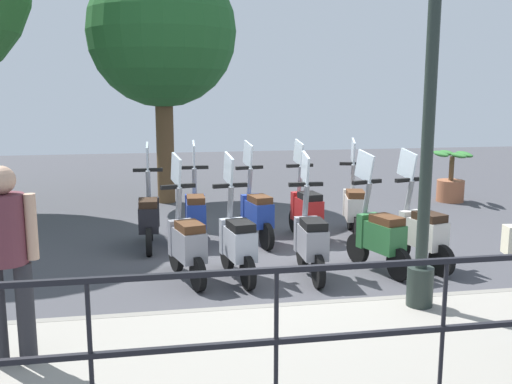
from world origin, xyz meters
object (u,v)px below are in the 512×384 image
Objects in this scene: tree_distant at (162,33)px; scooter_far_2 at (256,212)px; scooter_near_2 at (310,239)px; scooter_near_1 at (379,235)px; pedestrian_distant at (6,250)px; scooter_near_3 at (237,241)px; scooter_near_0 at (421,232)px; scooter_far_4 at (149,216)px; lamp_post_near at (430,97)px; scooter_far_3 at (196,212)px; scooter_far_0 at (354,206)px; potted_palm at (451,180)px; scooter_near_4 at (186,242)px; scooter_far_1 at (306,209)px.

tree_distant is 4.77m from scooter_far_2.
scooter_near_2 is 1.73m from scooter_far_2.
tree_distant is 6.48m from scooter_near_1.
pedestrian_distant is 1.03× the size of scooter_near_3.
scooter_near_0 is 1.00× the size of scooter_far_4.
scooter_near_3 is (0.01, 1.83, 0.00)m from scooter_near_1.
lamp_post_near is 4.28m from scooter_far_3.
pedestrian_distant is 5.09m from scooter_near_0.
scooter_near_0 and scooter_far_2 have the same top height.
scooter_far_4 is at bearing 106.01° from scooter_far_0.
lamp_post_near is 3.04× the size of scooter_far_3.
scooter_near_3 reaches higher than potted_palm.
scooter_near_4 and scooter_far_4 have the same top height.
scooter_far_0 is 0.81m from scooter_far_1.
scooter_near_0 is (-5.09, -3.20, -2.94)m from tree_distant.
scooter_near_0 reaches higher than potted_palm.
scooter_far_1 is (1.65, 1.11, 0.00)m from scooter_near_0.
scooter_near_1 reaches higher than potted_palm.
scooter_near_3 is at bearing -171.63° from tree_distant.
potted_palm is 4.53m from scooter_far_1.
scooter_far_0 is at bearing -96.12° from scooter_far_2.
scooter_far_4 reaches higher than potted_palm.
lamp_post_near is 3.29m from scooter_near_4.
scooter_near_2 is (-0.14, 1.53, 0.00)m from scooter_near_0.
scooter_near_1 is 1.00× the size of scooter_near_4.
scooter_far_0 is (1.80, -0.31, 0.00)m from scooter_near_1.
potted_palm is 0.69× the size of scooter_near_1.
pedestrian_distant is 1.03× the size of scooter_far_3.
scooter_near_4 is 2.56m from scooter_far_1.
scooter_far_3 is at bearing -173.68° from tree_distant.
scooter_far_0 is 1.62m from scooter_far_2.
scooter_near_2 is 0.91m from scooter_near_3.
scooter_far_3 is at bearing 43.90° from scooter_near_0.
scooter_near_2 is at bearing 159.49° from scooter_far_0.
scooter_far_2 is at bearing -98.22° from scooter_far_3.
scooter_near_4 is (0.06, 2.44, 0.00)m from scooter_near_1.
scooter_near_1 is 1.83m from scooter_near_3.
scooter_far_1 is (1.73, 0.50, 0.00)m from scooter_near_1.
scooter_far_1 is 1.71m from scooter_far_3.
tree_distant is 3.20× the size of scooter_far_0.
pedestrian_distant reaches higher than scooter_near_1.
lamp_post_near is 3.04× the size of scooter_far_0.
scooter_near_3 and scooter_far_2 have the same top height.
scooter_far_0 is 1.00× the size of scooter_far_3.
scooter_far_3 is at bearing -23.12° from scooter_near_4.
scooter_near_0 is at bearing -147.88° from tree_distant.
scooter_near_4 and scooter_far_2 have the same top height.
potted_palm is 5.99m from scooter_near_2.
pedestrian_distant is at bearing 169.48° from tree_distant.
lamp_post_near is 2.52m from scooter_near_0.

